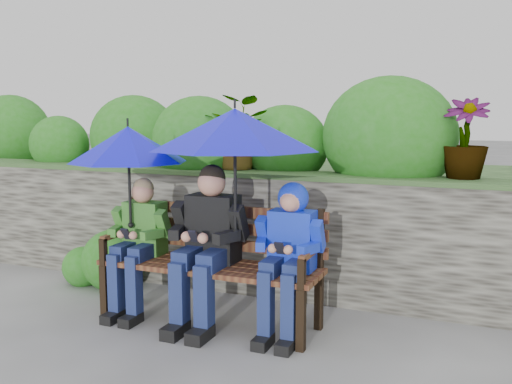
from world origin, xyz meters
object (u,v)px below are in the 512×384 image
at_px(boy_middle, 207,238).
at_px(umbrella_left, 128,145).
at_px(park_bench, 214,256).
at_px(boy_right, 288,246).
at_px(boy_left, 139,238).
at_px(umbrella_right, 235,129).

relative_size(boy_middle, umbrella_left, 1.32).
bearing_deg(park_bench, boy_right, -5.52).
distance_m(boy_middle, umbrella_left, 0.91).
bearing_deg(umbrella_left, boy_left, 27.86).
bearing_deg(umbrella_right, boy_middle, 173.95).
distance_m(umbrella_left, umbrella_right, 0.88).
xyz_separation_m(boy_left, umbrella_right, (0.82, -0.04, 0.83)).
bearing_deg(umbrella_left, umbrella_right, -0.75).
xyz_separation_m(umbrella_left, umbrella_right, (0.87, -0.01, 0.12)).
bearing_deg(boy_left, umbrella_left, -152.14).
relative_size(park_bench, boy_left, 1.58).
relative_size(park_bench, umbrella_right, 1.38).
bearing_deg(umbrella_right, park_bench, 154.93).
height_order(park_bench, boy_right, boy_right).
bearing_deg(umbrella_right, umbrella_left, 179.25).
distance_m(park_bench, boy_middle, 0.16).
height_order(boy_middle, boy_right, boy_middle).
height_order(park_bench, boy_left, boy_left).
height_order(boy_left, umbrella_right, umbrella_right).
relative_size(boy_middle, boy_right, 1.10).
xyz_separation_m(park_bench, boy_right, (0.60, -0.06, 0.14)).
distance_m(park_bench, umbrella_left, 1.03).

